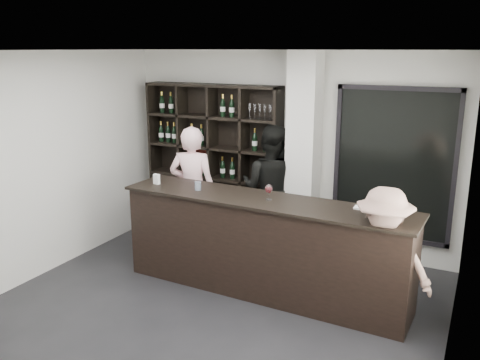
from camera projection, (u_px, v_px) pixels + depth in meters
The scene contains 12 objects.
floor at pixel (192, 327), 5.49m from camera, with size 5.00×5.50×0.01m, color black.
wine_shelf at pixel (213, 162), 7.90m from camera, with size 2.20×0.35×2.40m, color black, non-canonical shape.
structural_column at pixel (303, 156), 7.12m from camera, with size 0.40×0.40×2.90m, color silver.
glass_panel at pixel (393, 165), 6.81m from camera, with size 1.60×0.08×2.10m.
tasting_counter at pixel (263, 246), 6.14m from camera, with size 3.62×0.74×1.19m.
taster_pink at pixel (193, 190), 7.33m from camera, with size 0.68×0.45×1.86m, color #FFC8CB.
taster_black at pixel (271, 189), 7.38m from camera, with size 0.91×0.71×1.88m, color black.
customer at pixel (382, 261), 5.25m from camera, with size 1.02×0.59×1.58m, color #9E796B.
wine_glass at pixel (269, 191), 5.94m from camera, with size 0.09×0.09×0.21m, color white, non-canonical shape.
spit_cup at pixel (198, 186), 6.36m from camera, with size 0.08×0.08×0.11m, color #A1B1C6.
napkin_stack at pixel (360, 208), 5.64m from camera, with size 0.12×0.12×0.02m, color white.
card_stand at pixel (157, 179), 6.64m from camera, with size 0.09×0.04×0.13m, color white.
Camera 1 is at (2.63, -4.18, 2.92)m, focal length 38.00 mm.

